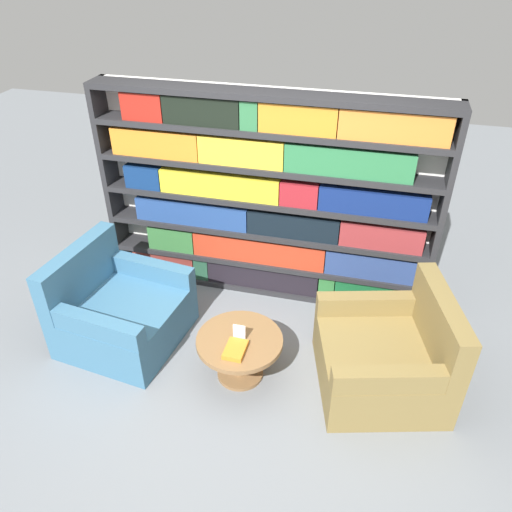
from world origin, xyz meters
name	(u,v)px	position (x,y,z in m)	size (l,w,h in m)	color
ground_plane	(222,393)	(0.00, 0.00, 0.00)	(14.00, 14.00, 0.00)	slate
bookshelf	(268,201)	(0.03, 1.43, 0.96)	(3.04, 0.30, 1.93)	silver
armchair_left	(120,312)	(-1.03, 0.41, 0.27)	(1.02, 1.04, 0.83)	#386684
armchair_right	(387,358)	(1.20, 0.42, 0.27)	(1.12, 1.13, 0.83)	olive
coffee_table	(240,349)	(0.09, 0.23, 0.28)	(0.67, 0.67, 0.39)	brown
table_sign	(239,333)	(0.09, 0.23, 0.44)	(0.10, 0.06, 0.14)	black
stray_book	(235,350)	(0.09, 0.09, 0.40)	(0.15, 0.22, 0.04)	orange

